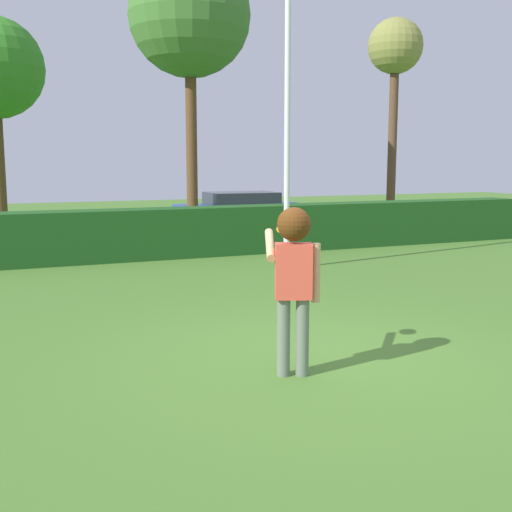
{
  "coord_description": "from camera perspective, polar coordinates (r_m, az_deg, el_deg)",
  "views": [
    {
      "loc": [
        -3.43,
        -6.22,
        2.27
      ],
      "look_at": [
        -0.52,
        0.63,
        1.15
      ],
      "focal_mm": 44.7,
      "sensor_mm": 36.0,
      "label": 1
    }
  ],
  "objects": [
    {
      "name": "parked_car_blue",
      "position": [
        20.85,
        -1.33,
        4.2
      ],
      "size": [
        4.24,
        1.89,
        1.25
      ],
      "color": "#263FA5",
      "rests_on": "ground"
    },
    {
      "name": "birch_tree",
      "position": [
        19.91,
        -5.95,
        20.53
      ],
      "size": [
        3.58,
        3.58,
        8.25
      ],
      "color": "brown",
      "rests_on": "ground"
    },
    {
      "name": "frisbee",
      "position": [
        7.17,
        2.8,
        2.33
      ],
      "size": [
        0.24,
        0.24,
        0.09
      ],
      "color": "orange"
    },
    {
      "name": "bare_elm_tree",
      "position": [
        23.52,
        12.35,
        17.31
      ],
      "size": [
        1.89,
        1.89,
        7.12
      ],
      "color": "brown",
      "rests_on": "ground"
    },
    {
      "name": "lamppost",
      "position": [
        13.38,
        2.84,
        14.68
      ],
      "size": [
        0.24,
        0.24,
        6.76
      ],
      "color": "silver",
      "rests_on": "ground"
    },
    {
      "name": "ground_plane",
      "position": [
        7.46,
        5.66,
        -9.21
      ],
      "size": [
        60.0,
        60.0,
        0.0
      ],
      "primitive_type": "plane",
      "color": "#4A782C"
    },
    {
      "name": "person",
      "position": [
        6.64,
        3.37,
        -1.11
      ],
      "size": [
        0.53,
        0.82,
        1.8
      ],
      "color": "slate",
      "rests_on": "ground"
    },
    {
      "name": "hedge_row",
      "position": [
        15.03,
        -9.67,
        1.98
      ],
      "size": [
        21.44,
        0.9,
        1.16
      ],
      "primitive_type": "cube",
      "color": "#1D4F1B",
      "rests_on": "ground"
    }
  ]
}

